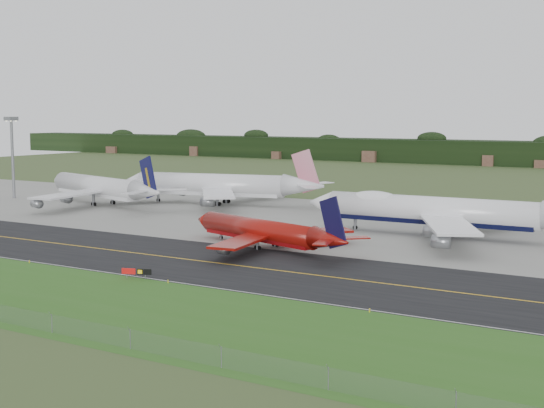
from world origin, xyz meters
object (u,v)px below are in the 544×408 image
at_px(jet_star_tail, 221,186).
at_px(taxiway_sign, 136,272).
at_px(jet_red_737, 266,232).
at_px(jet_ba_747, 441,211).
at_px(jet_navy_gold, 103,188).
at_px(floodlight_mast, 12,142).

bearing_deg(jet_star_tail, taxiway_sign, -62.96).
relative_size(jet_red_737, jet_star_tail, 0.69).
bearing_deg(jet_ba_747, jet_star_tail, 162.07).
relative_size(jet_ba_747, jet_star_tail, 1.03).
height_order(jet_navy_gold, floodlight_mast, floodlight_mast).
bearing_deg(floodlight_mast, jet_star_tail, 16.66).
xyz_separation_m(jet_red_737, taxiway_sign, (-3.17, -33.47, -2.02)).
xyz_separation_m(jet_red_737, floodlight_mast, (-110.70, 34.30, 13.78)).
relative_size(jet_navy_gold, floodlight_mast, 2.28).
distance_m(jet_red_737, jet_star_tail, 71.33).
xyz_separation_m(jet_navy_gold, taxiway_sign, (72.07, -68.73, -3.72)).
bearing_deg(taxiway_sign, floodlight_mast, 147.78).
distance_m(jet_red_737, jet_navy_gold, 83.11).
xyz_separation_m(jet_red_737, jet_star_tail, (-47.42, 53.24, 2.19)).
bearing_deg(floodlight_mast, jet_red_737, -17.22).
bearing_deg(jet_star_tail, jet_red_737, -48.31).
height_order(jet_red_737, jet_navy_gold, jet_navy_gold).
distance_m(jet_star_tail, floodlight_mast, 67.06).
xyz_separation_m(jet_ba_747, jet_red_737, (-24.07, -30.10, -2.17)).
bearing_deg(jet_red_737, jet_ba_747, 51.35).
bearing_deg(floodlight_mast, jet_navy_gold, 1.55).
bearing_deg(taxiway_sign, jet_ba_747, 66.80).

